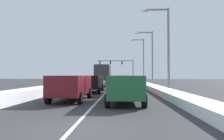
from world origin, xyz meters
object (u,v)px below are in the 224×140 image
street_lamp_right_mid (150,54)px  box_truck_center_lane_fourth (103,74)px  sedan_navy_right_lane_third (125,83)px  street_lamp_right_near (165,42)px  sedan_silver_right_lane_fourth (122,82)px  suv_white_center_lane_fifth (106,79)px  suv_red_right_lane_second (124,83)px  suv_charcoal_right_lane_fifth (123,79)px  sedan_gray_center_lane_third (97,82)px  suv_maroon_center_lane_nearest (71,85)px  traffic_light_gantry (120,65)px  suv_black_center_lane_second (91,82)px  suv_green_right_lane_nearest (125,86)px  street_lamp_right_far (142,57)px

street_lamp_right_mid → box_truck_center_lane_fourth: bearing=150.8°
sedan_navy_right_lane_third → street_lamp_right_near: 7.20m
sedan_silver_right_lane_fourth → suv_white_center_lane_fifth: 12.69m
suv_red_right_lane_second → street_lamp_right_near: street_lamp_right_near is taller
box_truck_center_lane_fourth → street_lamp_right_near: street_lamp_right_near is taller
suv_charcoal_right_lane_fifth → sedan_gray_center_lane_third: 10.23m
suv_charcoal_right_lane_fifth → sedan_gray_center_lane_third: size_ratio=1.09×
suv_maroon_center_lane_nearest → street_lamp_right_near: 10.23m
traffic_light_gantry → suv_black_center_lane_second: bearing=-93.9°
suv_maroon_center_lane_nearest → sedan_gray_center_lane_third: size_ratio=1.09×
suv_charcoal_right_lane_fifth → sedan_gray_center_lane_third: bearing=-110.0°
suv_black_center_lane_second → street_lamp_right_mid: street_lamp_right_mid is taller
suv_red_right_lane_second → street_lamp_right_near: bearing=15.9°
suv_green_right_lane_nearest → street_lamp_right_mid: 18.44m
suv_green_right_lane_nearest → sedan_silver_right_lane_fourth: suv_green_right_lane_nearest is taller
traffic_light_gantry → suv_white_center_lane_fifth: bearing=-99.9°
street_lamp_right_mid → street_lamp_right_near: bearing=-90.4°
street_lamp_right_mid → suv_black_center_lane_second: bearing=-126.2°
sedan_silver_right_lane_fourth → street_lamp_right_mid: street_lamp_right_mid is taller
suv_black_center_lane_second → street_lamp_right_near: size_ratio=0.60×
box_truck_center_lane_fourth → suv_white_center_lane_fifth: box_truck_center_lane_fourth is taller
suv_red_right_lane_second → suv_black_center_lane_second: (-3.21, 1.84, 0.00)m
suv_green_right_lane_nearest → suv_black_center_lane_second: size_ratio=1.00×
sedan_gray_center_lane_third → sedan_silver_right_lane_fourth: bearing=45.8°
street_lamp_right_mid → suv_green_right_lane_nearest: bearing=-102.7°
suv_black_center_lane_second → traffic_light_gantry: size_ratio=0.46×
suv_green_right_lane_nearest → sedan_gray_center_lane_third: bearing=103.5°
street_lamp_right_far → sedan_gray_center_lane_third: bearing=-118.0°
sedan_silver_right_lane_fourth → suv_maroon_center_lane_nearest: suv_maroon_center_lane_nearest is taller
suv_maroon_center_lane_nearest → suv_white_center_lane_fifth: (0.12, 28.86, 0.00)m
street_lamp_right_mid → street_lamp_right_far: bearing=90.7°
suv_green_right_lane_nearest → suv_red_right_lane_second: same height
box_truck_center_lane_fourth → street_lamp_right_mid: size_ratio=0.88×
suv_red_right_lane_second → street_lamp_right_mid: bearing=71.1°
suv_maroon_center_lane_nearest → sedan_gray_center_lane_third: suv_maroon_center_lane_nearest is taller
sedan_navy_right_lane_third → suv_black_center_lane_second: 5.18m
suv_green_right_lane_nearest → suv_charcoal_right_lane_fifth: size_ratio=1.00×
suv_maroon_center_lane_nearest → suv_green_right_lane_nearest: bearing=-18.6°
traffic_light_gantry → street_lamp_right_mid: (4.55, -28.96, 0.17)m
suv_red_right_lane_second → street_lamp_right_near: size_ratio=0.60×
street_lamp_right_mid → sedan_navy_right_lane_third: bearing=-122.6°
traffic_light_gantry → street_lamp_right_near: (4.47, -39.50, 0.14)m
sedan_silver_right_lane_fourth → suv_charcoal_right_lane_fifth: 6.22m
sedan_gray_center_lane_third → street_lamp_right_far: size_ratio=0.50×
sedan_navy_right_lane_third → suv_maroon_center_lane_nearest: size_ratio=0.92×
suv_green_right_lane_nearest → street_lamp_right_far: size_ratio=0.55×
suv_green_right_lane_nearest → suv_red_right_lane_second: 5.93m
sedan_navy_right_lane_third → traffic_light_gantry: 35.11m
suv_red_right_lane_second → suv_charcoal_right_lane_fifth: (0.06, 18.10, 0.00)m
sedan_navy_right_lane_third → box_truck_center_lane_fourth: size_ratio=0.62×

